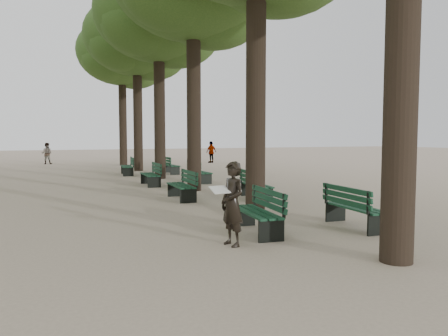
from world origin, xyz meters
name	(u,v)px	position (x,y,z in m)	size (l,w,h in m)	color
ground	(256,243)	(0.00, 0.00, 0.00)	(120.00, 120.00, 0.00)	tan
tree_central_3	(159,14)	(1.50, 13.00, 7.65)	(6.00, 6.00, 9.95)	#33261C
tree_central_4	(137,37)	(1.50, 18.00, 7.65)	(6.00, 6.00, 9.95)	#33261C
tree_central_5	(122,52)	(1.50, 23.00, 7.65)	(6.00, 6.00, 9.95)	#33261C
bench_left_0	(256,220)	(0.37, 0.71, 0.27)	(0.75, 1.85, 0.92)	black
bench_left_1	(181,191)	(0.37, 5.95, 0.27)	(0.63, 1.82, 0.92)	black
bench_left_2	(150,179)	(0.37, 10.20, 0.27)	(0.64, 1.82, 0.92)	black
bench_left_3	(127,170)	(0.37, 15.43, 0.27)	(0.76, 1.85, 0.92)	black
bench_right_0	(356,216)	(2.63, 0.36, 0.27)	(0.70, 1.84, 0.92)	black
bench_right_1	(256,190)	(2.63, 5.16, 0.27)	(0.79, 1.86, 0.92)	black
bench_right_2	(200,176)	(2.63, 10.59, 0.27)	(0.58, 1.80, 0.92)	black
bench_right_3	(170,169)	(2.63, 15.28, 0.27)	(0.66, 1.83, 0.92)	black
man_with_map	(232,204)	(-0.50, -0.02, 0.78)	(0.65, 0.67, 1.56)	black
pedestrian_a	(47,153)	(-3.34, 26.53, 0.76)	(0.74, 0.31, 1.53)	#262628
pedestrian_c	(211,152)	(8.13, 23.42, 0.81)	(0.95, 0.32, 1.62)	#262628
pedestrian_b	(139,150)	(3.75, 28.61, 0.85)	(1.10, 0.34, 1.71)	#262628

